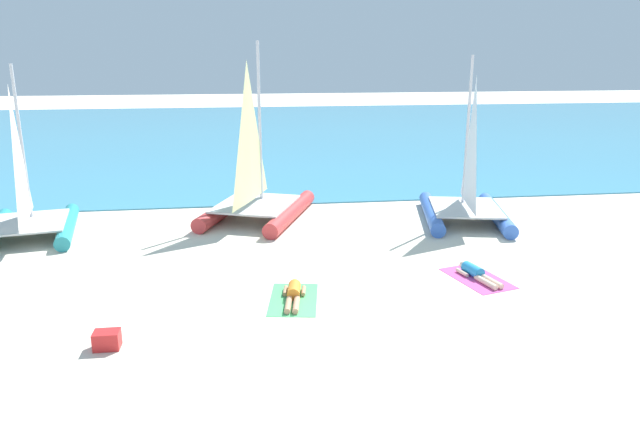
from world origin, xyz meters
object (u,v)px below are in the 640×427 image
at_px(towel_left, 294,299).
at_px(sunbather_right, 476,273).
at_px(sailboat_teal, 28,213).
at_px(towel_right, 477,278).
at_px(sailboat_blue, 466,198).
at_px(sunbather_left, 294,293).
at_px(cooler_box, 107,340).
at_px(sailboat_red, 256,194).

distance_m(towel_left, sunbather_right, 4.85).
height_order(sailboat_teal, towel_right, sailboat_teal).
bearing_deg(sunbather_right, sailboat_blue, 57.25).
xyz_separation_m(towel_left, sunbather_left, (0.01, 0.07, 0.13)).
xyz_separation_m(sailboat_blue, towel_right, (-1.58, -5.05, -0.82)).
bearing_deg(sailboat_blue, cooler_box, -131.25).
bearing_deg(sailboat_teal, towel_right, -33.24).
bearing_deg(sunbather_right, sunbather_left, 173.25).
xyz_separation_m(sailboat_blue, sailboat_teal, (-14.14, 0.13, -0.04)).
bearing_deg(towel_right, cooler_box, -163.69).
xyz_separation_m(towel_right, cooler_box, (-8.63, -2.53, 0.17)).
height_order(sailboat_blue, sailboat_red, sailboat_red).
xyz_separation_m(towel_left, cooler_box, (-3.83, -1.83, 0.17)).
distance_m(sailboat_teal, towel_left, 9.76).
relative_size(sailboat_blue, towel_right, 2.90).
bearing_deg(towel_right, towel_left, -171.80).
height_order(sunbather_left, sunbather_right, same).
relative_size(sailboat_teal, towel_left, 2.78).
bearing_deg(sailboat_blue, towel_left, -125.85).
bearing_deg(sailboat_blue, sailboat_red, -177.89).
height_order(towel_left, cooler_box, cooler_box).
bearing_deg(sailboat_blue, towel_right, -95.19).
bearing_deg(sailboat_teal, cooler_box, -73.85).
xyz_separation_m(towel_right, sunbather_right, (-0.02, 0.06, 0.13)).
bearing_deg(sunbather_left, sailboat_red, 104.25).
xyz_separation_m(sailboat_blue, sunbather_left, (-6.37, -5.67, -0.69)).
distance_m(sunbather_left, towel_right, 4.83).
distance_m(towel_left, towel_right, 4.85).
distance_m(sailboat_teal, cooler_box, 8.66).
bearing_deg(cooler_box, sailboat_red, 70.32).
xyz_separation_m(towel_left, sunbather_right, (4.78, 0.76, 0.13)).
xyz_separation_m(towel_left, towel_right, (4.80, 0.69, 0.00)).
xyz_separation_m(sailboat_red, sunbather_right, (5.46, -6.24, -0.76)).
bearing_deg(sailboat_blue, sailboat_teal, -168.33).
xyz_separation_m(sailboat_teal, cooler_box, (3.92, -7.70, -0.61)).
xyz_separation_m(sailboat_red, towel_left, (0.67, -6.99, -0.88)).
relative_size(sailboat_blue, sunbather_right, 3.56).
height_order(towel_left, sunbather_right, sunbather_right).
relative_size(sailboat_red, sunbather_left, 3.81).
bearing_deg(sunbather_right, sailboat_teal, 142.85).
height_order(towel_left, towel_right, same).
bearing_deg(cooler_box, towel_right, 16.31).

